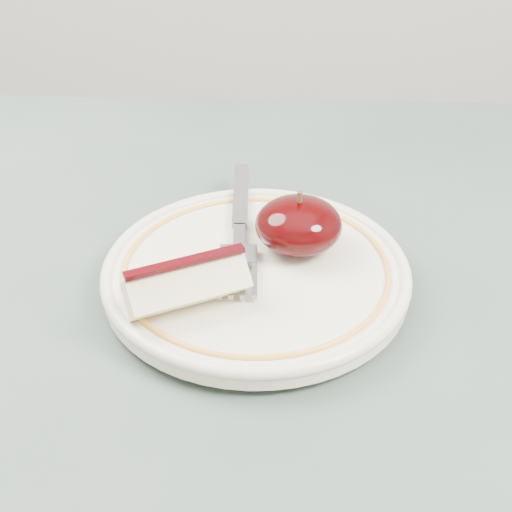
{
  "coord_description": "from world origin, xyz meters",
  "views": [
    {
      "loc": [
        0.03,
        -0.3,
        1.07
      ],
      "look_at": [
        0.01,
        0.11,
        0.78
      ],
      "focal_mm": 50.0,
      "sensor_mm": 36.0,
      "label": 1
    }
  ],
  "objects_px": {
    "fork": "(240,227)",
    "plate": "(256,272)",
    "table": "(230,485)",
    "apple_half": "(299,225)"
  },
  "relations": [
    {
      "from": "plate",
      "to": "apple_half",
      "type": "height_order",
      "value": "apple_half"
    },
    {
      "from": "plate",
      "to": "fork",
      "type": "bearing_deg",
      "value": 107.65
    },
    {
      "from": "table",
      "to": "plate",
      "type": "distance_m",
      "value": 0.15
    },
    {
      "from": "plate",
      "to": "fork",
      "type": "height_order",
      "value": "fork"
    },
    {
      "from": "table",
      "to": "plate",
      "type": "bearing_deg",
      "value": 82.81
    },
    {
      "from": "fork",
      "to": "plate",
      "type": "bearing_deg",
      "value": -164.52
    },
    {
      "from": "plate",
      "to": "fork",
      "type": "xyz_separation_m",
      "value": [
        -0.01,
        0.05,
        0.01
      ]
    },
    {
      "from": "table",
      "to": "apple_half",
      "type": "bearing_deg",
      "value": 71.93
    },
    {
      "from": "table",
      "to": "apple_half",
      "type": "xyz_separation_m",
      "value": [
        0.04,
        0.13,
        0.13
      ]
    },
    {
      "from": "table",
      "to": "fork",
      "type": "xyz_separation_m",
      "value": [
        -0.0,
        0.15,
        0.11
      ]
    }
  ]
}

